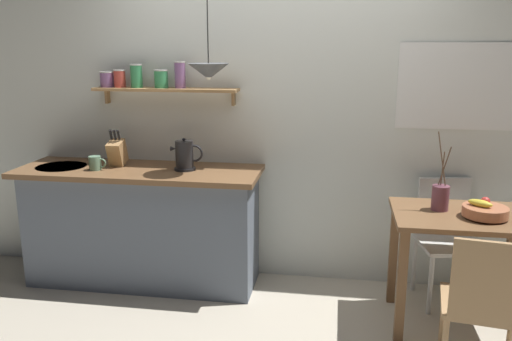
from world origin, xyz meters
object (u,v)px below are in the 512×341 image
(dining_table, at_px, (462,236))
(knife_block, at_px, (117,152))
(electric_kettle, at_px, (185,156))
(pendant_lamp, at_px, (209,71))
(twig_vase, at_px, (440,197))
(fruit_bowl, at_px, (485,211))
(dining_chair_near, at_px, (485,302))
(dining_chair_far, at_px, (447,233))
(coffee_mug_by_sink, at_px, (95,163))

(dining_table, bearing_deg, knife_block, 171.80)
(electric_kettle, xyz_separation_m, pendant_lamp, (0.21, -0.06, 0.62))
(knife_block, distance_m, pendant_lamp, 0.98)
(dining_table, bearing_deg, twig_vase, 157.08)
(dining_table, distance_m, fruit_bowl, 0.23)
(pendant_lamp, bearing_deg, twig_vase, -6.96)
(dining_chair_near, height_order, dining_chair_far, same)
(fruit_bowl, bearing_deg, electric_kettle, 169.52)
(pendant_lamp, bearing_deg, fruit_bowl, -9.84)
(dining_table, height_order, knife_block, knife_block)
(pendant_lamp, bearing_deg, dining_table, -8.38)
(twig_vase, bearing_deg, dining_table, -22.92)
(twig_vase, height_order, electric_kettle, twig_vase)
(coffee_mug_by_sink, height_order, pendant_lamp, pendant_lamp)
(dining_chair_far, distance_m, electric_kettle, 1.99)
(knife_block, bearing_deg, dining_table, -8.20)
(knife_block, height_order, pendant_lamp, pendant_lamp)
(dining_chair_near, xyz_separation_m, fruit_bowl, (0.11, 0.58, 0.33))
(dining_table, xyz_separation_m, dining_chair_far, (-0.01, 0.42, -0.13))
(dining_chair_far, distance_m, coffee_mug_by_sink, 2.62)
(dining_chair_near, height_order, pendant_lamp, pendant_lamp)
(dining_chair_near, xyz_separation_m, pendant_lamp, (-1.71, 0.89, 1.15))
(dining_chair_near, distance_m, dining_chair_far, 1.05)
(dining_chair_near, height_order, coffee_mug_by_sink, coffee_mug_by_sink)
(coffee_mug_by_sink, bearing_deg, dining_chair_near, -18.20)
(knife_block, bearing_deg, pendant_lamp, -7.79)
(coffee_mug_by_sink, bearing_deg, twig_vase, -3.44)
(dining_table, relative_size, coffee_mug_by_sink, 6.71)
(dining_chair_near, height_order, twig_vase, twig_vase)
(dining_chair_near, distance_m, electric_kettle, 2.20)
(dining_chair_near, bearing_deg, knife_block, 158.02)
(pendant_lamp, bearing_deg, coffee_mug_by_sink, -176.98)
(knife_block, relative_size, coffee_mug_by_sink, 2.16)
(dining_table, relative_size, fruit_bowl, 3.24)
(electric_kettle, height_order, knife_block, knife_block)
(fruit_bowl, bearing_deg, coffee_mug_by_sink, 174.25)
(dining_chair_far, distance_m, knife_block, 2.52)
(fruit_bowl, bearing_deg, pendant_lamp, 170.16)
(electric_kettle, xyz_separation_m, knife_block, (-0.55, 0.04, 0.00))
(twig_vase, xyz_separation_m, knife_block, (-2.33, 0.30, 0.16))
(twig_vase, xyz_separation_m, electric_kettle, (-1.78, 0.25, 0.16))
(pendant_lamp, bearing_deg, knife_block, 172.21)
(fruit_bowl, distance_m, twig_vase, 0.28)
(dining_chair_near, distance_m, coffee_mug_by_sink, 2.75)
(dining_chair_near, bearing_deg, coffee_mug_by_sink, 161.80)
(dining_chair_near, distance_m, twig_vase, 0.80)
(dining_table, distance_m, electric_kettle, 1.99)
(electric_kettle, bearing_deg, knife_block, 175.42)
(dining_chair_far, xyz_separation_m, twig_vase, (-0.14, -0.35, 0.37))
(dining_chair_far, bearing_deg, twig_vase, -111.08)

